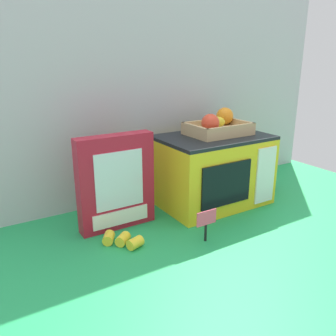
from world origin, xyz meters
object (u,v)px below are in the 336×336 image
at_px(food_groups_crate, 218,126).
at_px(loose_toy_apple, 267,179).
at_px(cookie_set_box, 116,183).
at_px(loose_toy_banana, 122,240).
at_px(price_sign, 206,221).
at_px(toy_microwave, 212,170).

relative_size(food_groups_crate, loose_toy_apple, 3.16).
height_order(cookie_set_box, loose_toy_banana, cookie_set_box).
height_order(food_groups_crate, cookie_set_box, food_groups_crate).
bearing_deg(loose_toy_banana, price_sign, -26.41).
relative_size(toy_microwave, loose_toy_apple, 5.65).
distance_m(toy_microwave, food_groups_crate, 0.16).
bearing_deg(price_sign, loose_toy_banana, 153.59).
xyz_separation_m(toy_microwave, loose_toy_apple, (0.30, 0.00, -0.09)).
xyz_separation_m(cookie_set_box, price_sign, (0.19, -0.23, -0.09)).
bearing_deg(loose_toy_banana, loose_toy_apple, 9.13).
height_order(toy_microwave, loose_toy_apple, toy_microwave).
xyz_separation_m(food_groups_crate, loose_toy_apple, (0.27, -0.02, -0.25)).
bearing_deg(food_groups_crate, price_sign, -133.57).
relative_size(food_groups_crate, cookie_set_box, 0.73).
relative_size(cookie_set_box, loose_toy_apple, 4.35).
height_order(loose_toy_banana, loose_toy_apple, loose_toy_apple).
xyz_separation_m(food_groups_crate, price_sign, (-0.23, -0.25, -0.22)).
bearing_deg(cookie_set_box, loose_toy_banana, -108.28).
relative_size(cookie_set_box, price_sign, 3.07).
bearing_deg(price_sign, toy_microwave, 48.53).
distance_m(cookie_set_box, loose_toy_banana, 0.18).
bearing_deg(toy_microwave, cookie_set_box, 179.71).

